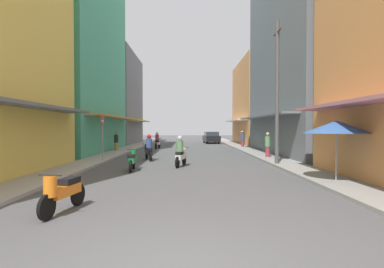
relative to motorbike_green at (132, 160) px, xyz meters
The scene contains 19 objects.
ground_plane 10.48m from the motorbike_green, 76.68° to the left, with size 104.43×104.43×0.00m, color #4C4C4F.
sidewalk_left 10.61m from the motorbike_green, 106.06° to the left, with size 1.70×55.47×0.12m, color #ADA89E.
sidewalk_right 12.81m from the motorbike_green, 52.71° to the left, with size 1.70×55.47×0.12m, color gray.
building_left_mid 14.91m from the motorbike_green, 123.24° to the left, with size 7.05×12.70×17.71m.
building_left_far 24.04m from the motorbike_green, 106.72° to the left, with size 7.05×11.01×10.79m.
building_right_mid 15.89m from the motorbike_green, 36.28° to the left, with size 7.05×13.96×14.52m.
building_right_far 24.85m from the motorbike_green, 61.71° to the left, with size 7.05×11.15×9.69m.
motorbike_green is the anchor object (origin of this frame).
motorbike_white 2.61m from the motorbike_green, 32.55° to the left, with size 0.67×1.77×1.58m.
motorbike_silver 14.18m from the motorbike_green, 91.20° to the left, with size 0.57×1.80×1.58m.
motorbike_black 4.36m from the motorbike_green, 87.79° to the left, with size 0.74×1.74×1.58m.
motorbike_orange 6.81m from the motorbike_green, 92.93° to the right, with size 0.59×1.80×0.96m.
parked_car 24.61m from the motorbike_green, 77.16° to the left, with size 2.04×4.21×1.45m.
pedestrian_foreground 17.18m from the motorbike_green, 62.74° to the left, with size 0.44×0.44×1.72m.
pedestrian_far 9.18m from the motorbike_green, 34.01° to the left, with size 0.34×0.34×1.68m.
pedestrian_crossing 11.09m from the motorbike_green, 107.24° to the left, with size 0.34×0.34×1.65m.
vendor_umbrella 8.59m from the motorbike_green, 22.61° to the right, with size 2.24×2.24×2.23m.
utility_pole 8.06m from the motorbike_green, 13.14° to the left, with size 0.20×1.20×7.49m.
street_sign_no_entry 3.98m from the motorbike_green, 126.11° to the left, with size 0.07×0.60×2.65m.
Camera 1 is at (0.16, -4.19, 1.98)m, focal length 28.02 mm.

